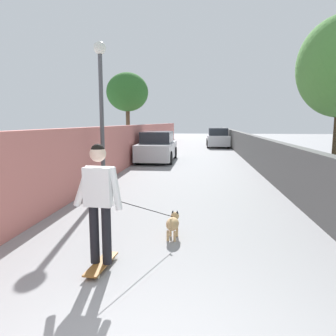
# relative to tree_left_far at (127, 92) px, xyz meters

# --- Properties ---
(ground_plane) EXTENTS (80.00, 80.00, 0.00)m
(ground_plane) POSITION_rel_tree_left_far_xyz_m (-5.00, -4.42, -3.96)
(ground_plane) COLOR gray
(wall_left) EXTENTS (48.00, 0.30, 1.88)m
(wall_left) POSITION_rel_tree_left_far_xyz_m (-7.00, -1.46, -3.02)
(wall_left) COLOR #CC726B
(wall_left) RESTS_ON ground
(fence_right) EXTENTS (48.00, 0.30, 1.40)m
(fence_right) POSITION_rel_tree_left_far_xyz_m (-7.00, -7.39, -3.26)
(fence_right) COLOR #4C4C4C
(fence_right) RESTS_ON ground
(tree_left_far) EXTENTS (2.74, 2.74, 5.25)m
(tree_left_far) POSITION_rel_tree_left_far_xyz_m (0.00, 0.00, 0.00)
(tree_left_far) COLOR brown
(tree_left_far) RESTS_ON ground
(lamp_post) EXTENTS (0.36, 0.36, 4.29)m
(lamp_post) POSITION_rel_tree_left_far_xyz_m (-11.80, -2.01, -1.02)
(lamp_post) COLOR #4C4C51
(lamp_post) RESTS_ON ground
(skateboard) EXTENTS (0.82, 0.27, 0.08)m
(skateboard) POSITION_rel_tree_left_far_xyz_m (-16.75, -3.53, -3.89)
(skateboard) COLOR brown
(skateboard) RESTS_ON ground
(person_skateboarder) EXTENTS (0.25, 0.71, 1.67)m
(person_skateboarder) POSITION_rel_tree_left_far_xyz_m (-16.75, -3.53, -2.90)
(person_skateboarder) COLOR black
(person_skateboarder) RESTS_ON skateboard
(dog) EXTENTS (1.57, 1.02, 1.06)m
(dog) POSITION_rel_tree_left_far_xyz_m (-15.48, -4.42, -3.68)
(dog) COLOR tan
(dog) RESTS_ON ground
(car_near) EXTENTS (4.31, 1.80, 1.54)m
(car_near) POSITION_rel_tree_left_far_xyz_m (-4.48, -2.61, -3.24)
(car_near) COLOR silver
(car_near) RESTS_ON ground
(car_far) EXTENTS (4.35, 1.80, 1.54)m
(car_far) POSITION_rel_tree_left_far_xyz_m (5.48, -6.24, -3.24)
(car_far) COLOR silver
(car_far) RESTS_ON ground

